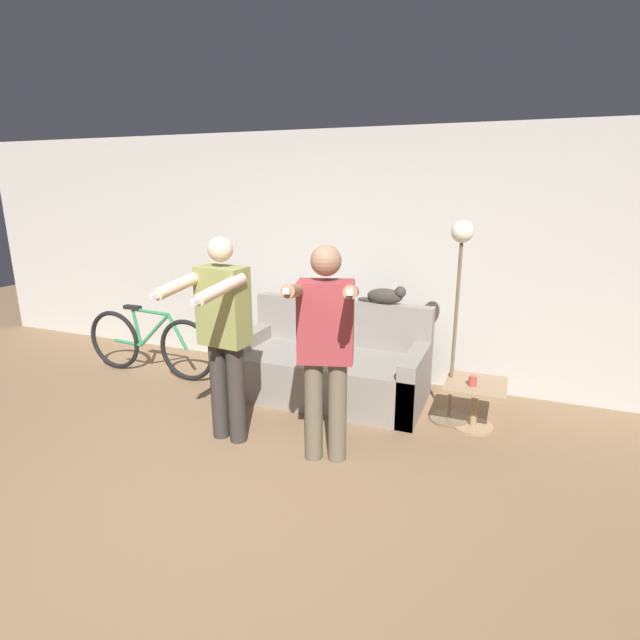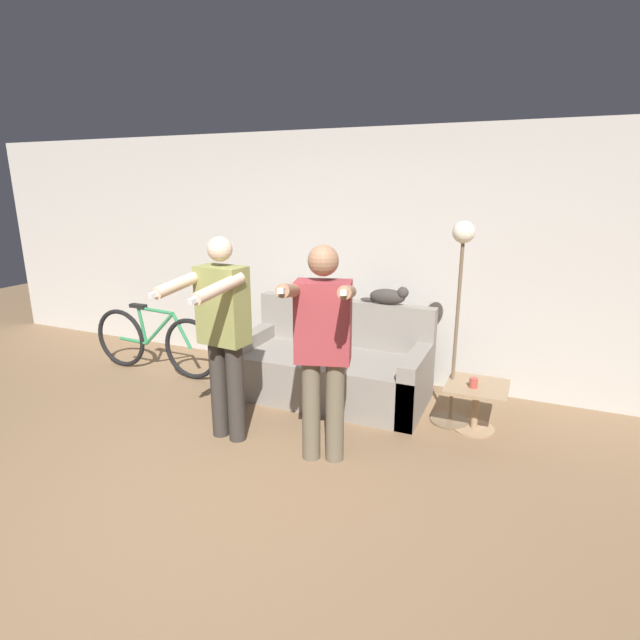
{
  "view_description": "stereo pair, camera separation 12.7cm",
  "coord_description": "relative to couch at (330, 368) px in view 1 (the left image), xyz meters",
  "views": [
    {
      "loc": [
        1.8,
        -2.15,
        2.06
      ],
      "look_at": [
        0.3,
        1.62,
        0.95
      ],
      "focal_mm": 28.0,
      "sensor_mm": 36.0,
      "label": 1
    },
    {
      "loc": [
        1.91,
        -2.1,
        2.06
      ],
      "look_at": [
        0.3,
        1.62,
        0.95
      ],
      "focal_mm": 28.0,
      "sensor_mm": 36.0,
      "label": 2
    }
  ],
  "objects": [
    {
      "name": "ground_plane",
      "position": [
        -0.17,
        -2.2,
        -0.29
      ],
      "size": [
        16.0,
        16.0,
        0.0
      ],
      "primitive_type": "plane",
      "color": "#846647"
    },
    {
      "name": "wall_back",
      "position": [
        -0.17,
        0.69,
        1.01
      ],
      "size": [
        10.0,
        0.05,
        2.6
      ],
      "color": "beige",
      "rests_on": "ground_plane"
    },
    {
      "name": "couch",
      "position": [
        0.0,
        0.0,
        0.0
      ],
      "size": [
        1.88,
        0.89,
        0.91
      ],
      "color": "gray",
      "rests_on": "ground_plane"
    },
    {
      "name": "person_left",
      "position": [
        -0.47,
        -1.15,
        0.67
      ],
      "size": [
        0.5,
        0.7,
        1.68
      ],
      "rotation": [
        0.0,
        0.0,
        -0.09
      ],
      "color": "#38332D",
      "rests_on": "ground_plane"
    },
    {
      "name": "person_right",
      "position": [
        0.39,
        -1.15,
        0.67
      ],
      "size": [
        0.59,
        0.75,
        1.65
      ],
      "rotation": [
        0.0,
        0.0,
        0.28
      ],
      "color": "#6B604C",
      "rests_on": "ground_plane"
    },
    {
      "name": "cat",
      "position": [
        0.47,
        0.33,
        0.71
      ],
      "size": [
        0.49,
        0.13,
        0.19
      ],
      "color": "#3D3833",
      "rests_on": "couch"
    },
    {
      "name": "floor_lamp",
      "position": [
        1.19,
        -0.11,
        0.88
      ],
      "size": [
        0.34,
        0.34,
        1.77
      ],
      "color": "#756047",
      "rests_on": "ground_plane"
    },
    {
      "name": "side_table",
      "position": [
        1.4,
        -0.17,
        0.01
      ],
      "size": [
        0.5,
        0.5,
        0.41
      ],
      "color": "#A38460",
      "rests_on": "ground_plane"
    },
    {
      "name": "cup",
      "position": [
        1.38,
        -0.24,
        0.16
      ],
      "size": [
        0.07,
        0.07,
        0.08
      ],
      "color": "#B7473D",
      "rests_on": "side_table"
    },
    {
      "name": "bicycle",
      "position": [
        -2.06,
        -0.19,
        0.07
      ],
      "size": [
        1.67,
        0.07,
        0.77
      ],
      "color": "black",
      "rests_on": "ground_plane"
    }
  ]
}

